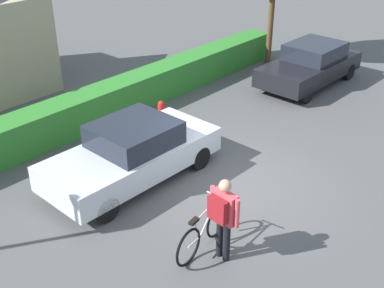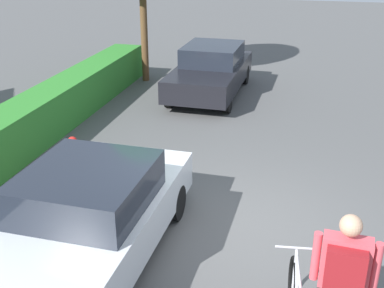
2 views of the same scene
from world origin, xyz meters
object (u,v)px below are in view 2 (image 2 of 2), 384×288
(fire_hydrant, at_px, (74,156))
(parked_car_near, at_px, (88,219))
(parked_car_far, at_px, (211,70))
(person_rider, at_px, (344,273))

(fire_hydrant, bearing_deg, parked_car_near, -148.93)
(parked_car_far, distance_m, fire_hydrant, 5.91)
(parked_car_far, xyz_separation_m, person_rider, (-8.90, -3.28, 0.34))
(parked_car_near, bearing_deg, person_rider, -103.71)
(parked_car_near, xyz_separation_m, parked_car_far, (8.10, -0.00, -0.00))
(parked_car_near, distance_m, fire_hydrant, 2.79)
(person_rider, bearing_deg, fire_hydrant, 56.02)
(parked_car_far, relative_size, fire_hydrant, 5.12)
(parked_car_near, xyz_separation_m, fire_hydrant, (2.38, 1.43, -0.30))
(parked_car_near, relative_size, parked_car_far, 1.03)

